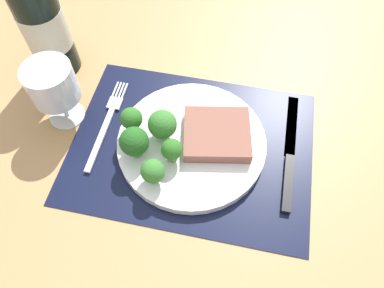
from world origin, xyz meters
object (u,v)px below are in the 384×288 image
(steak, at_px, (217,134))
(fork, at_px, (107,123))
(plate, at_px, (192,143))
(knife, at_px, (290,159))
(wine_bottle, at_px, (41,20))
(wine_glass, at_px, (53,86))

(steak, xyz_separation_m, fork, (-0.19, 0.00, -0.02))
(plate, relative_size, fork, 1.28)
(plate, height_order, fork, plate)
(plate, xyz_separation_m, fork, (-0.15, 0.01, -0.01))
(plate, xyz_separation_m, knife, (0.16, 0.01, -0.00))
(wine_bottle, bearing_deg, knife, -15.41)
(fork, bearing_deg, plate, -7.80)
(plate, height_order, wine_bottle, wine_bottle)
(plate, distance_m, wine_glass, 0.24)
(plate, xyz_separation_m, wine_bottle, (-0.29, 0.13, 0.10))
(knife, height_order, wine_glass, wine_glass)
(steak, xyz_separation_m, knife, (0.12, -0.01, -0.02))
(plate, height_order, steak, steak)
(wine_bottle, height_order, wine_glass, wine_bottle)
(wine_bottle, bearing_deg, steak, -19.48)
(wine_bottle, xyz_separation_m, wine_glass, (0.06, -0.11, -0.03))
(plate, xyz_separation_m, wine_glass, (-0.23, 0.02, 0.07))
(wine_bottle, bearing_deg, wine_glass, -62.53)
(fork, relative_size, wine_bottle, 0.62)
(wine_bottle, distance_m, wine_glass, 0.13)
(knife, distance_m, wine_bottle, 0.48)
(wine_bottle, bearing_deg, plate, -24.22)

